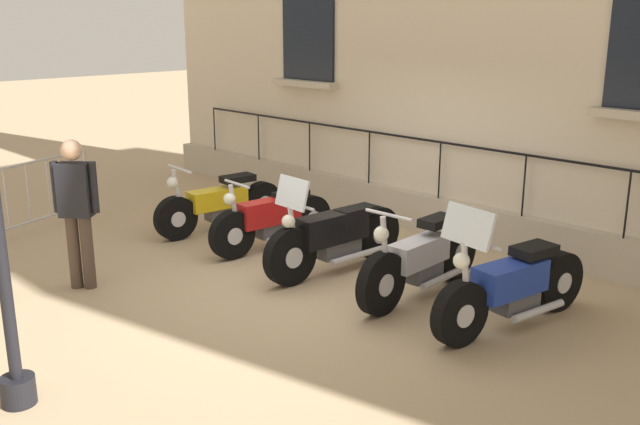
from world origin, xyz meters
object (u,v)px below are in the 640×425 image
(motorcycle_blue, at_px, (511,287))
(motorcycle_red, at_px, (272,220))
(motorcycle_black, at_px, (335,237))
(motorcycle_yellow, at_px, (220,205))
(motorcycle_silver, at_px, (421,261))
(pedestrian_standing, at_px, (76,205))
(crowd_barrier, at_px, (39,192))

(motorcycle_blue, bearing_deg, motorcycle_red, -89.09)
(motorcycle_blue, bearing_deg, motorcycle_black, -87.67)
(motorcycle_black, bearing_deg, motorcycle_yellow, -91.38)
(motorcycle_silver, height_order, pedestrian_standing, pedestrian_standing)
(motorcycle_black, relative_size, motorcycle_silver, 1.00)
(motorcycle_yellow, bearing_deg, crowd_barrier, -47.10)
(motorcycle_silver, bearing_deg, pedestrian_standing, -48.47)
(motorcycle_yellow, xyz_separation_m, motorcycle_blue, (-0.04, 4.81, 0.04))
(crowd_barrier, distance_m, pedestrian_standing, 2.83)
(motorcycle_black, bearing_deg, pedestrian_standing, -34.28)
(motorcycle_red, bearing_deg, motorcycle_yellow, -90.86)
(motorcycle_blue, bearing_deg, crowd_barrier, -74.53)
(crowd_barrier, xyz_separation_m, pedestrian_standing, (0.70, 2.70, 0.43))
(motorcycle_red, xyz_separation_m, motorcycle_black, (0.04, 1.22, 0.04))
(motorcycle_red, height_order, pedestrian_standing, pedestrian_standing)
(motorcycle_yellow, xyz_separation_m, crowd_barrier, (1.84, -1.98, 0.17))
(motorcycle_yellow, height_order, crowd_barrier, crowd_barrier)
(motorcycle_yellow, distance_m, motorcycle_red, 1.19)
(motorcycle_yellow, xyz_separation_m, pedestrian_standing, (2.54, 0.72, 0.60))
(motorcycle_yellow, relative_size, crowd_barrier, 1.12)
(motorcycle_blue, bearing_deg, motorcycle_silver, -90.89)
(motorcycle_yellow, height_order, pedestrian_standing, pedestrian_standing)
(motorcycle_blue, height_order, pedestrian_standing, pedestrian_standing)
(motorcycle_yellow, height_order, motorcycle_red, motorcycle_yellow)
(motorcycle_silver, bearing_deg, motorcycle_black, -84.67)
(motorcycle_black, relative_size, motorcycle_blue, 1.00)
(motorcycle_blue, bearing_deg, pedestrian_standing, -57.76)
(motorcycle_blue, xyz_separation_m, crowd_barrier, (1.88, -6.79, 0.13))
(motorcycle_red, relative_size, pedestrian_standing, 1.11)
(motorcycle_red, xyz_separation_m, motorcycle_silver, (-0.08, 2.46, 0.02))
(motorcycle_red, distance_m, pedestrian_standing, 2.63)
(motorcycle_yellow, distance_m, pedestrian_standing, 2.71)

